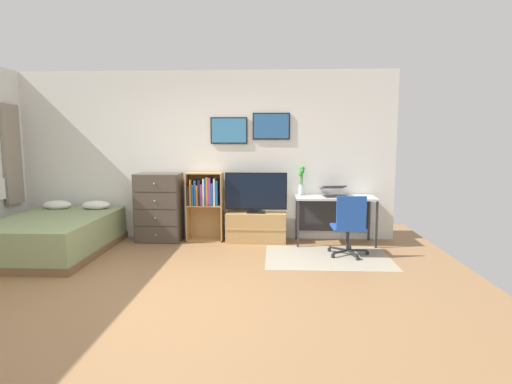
% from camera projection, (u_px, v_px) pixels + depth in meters
% --- Properties ---
extents(ground_plane, '(7.20, 7.20, 0.00)m').
position_uv_depth(ground_plane, '(168.00, 290.00, 4.44)').
color(ground_plane, '#936B44').
extents(wall_back_with_posters, '(6.12, 0.09, 2.70)m').
position_uv_depth(wall_back_with_posters, '(205.00, 155.00, 6.68)').
color(wall_back_with_posters, silver).
rests_on(wall_back_with_posters, ground_plane).
extents(area_rug, '(1.70, 1.20, 0.01)m').
position_uv_depth(area_rug, '(328.00, 257.00, 5.66)').
color(area_rug, '#9E937F').
rests_on(area_rug, ground_plane).
extents(bed, '(1.46, 2.05, 0.65)m').
position_uv_depth(bed, '(54.00, 235.00, 5.84)').
color(bed, brown).
rests_on(bed, ground_plane).
extents(dresser, '(0.71, 0.46, 1.08)m').
position_uv_depth(dresser, '(159.00, 207.00, 6.54)').
color(dresser, '#4C4238').
rests_on(dresser, ground_plane).
extents(bookshelf, '(0.57, 0.30, 1.09)m').
position_uv_depth(bookshelf, '(204.00, 199.00, 6.54)').
color(bookshelf, tan).
rests_on(bookshelf, ground_plane).
extents(tv_stand, '(0.94, 0.41, 0.47)m').
position_uv_depth(tv_stand, '(256.00, 227.00, 6.52)').
color(tv_stand, tan).
rests_on(tv_stand, ground_plane).
extents(television, '(0.97, 0.16, 0.64)m').
position_uv_depth(television, '(256.00, 193.00, 6.43)').
color(television, black).
rests_on(television, tv_stand).
extents(desk, '(1.22, 0.55, 0.74)m').
position_uv_depth(desk, '(334.00, 205.00, 6.42)').
color(desk, silver).
rests_on(desk, ground_plane).
extents(office_chair, '(0.56, 0.58, 0.86)m').
position_uv_depth(office_chair, '(349.00, 224.00, 5.64)').
color(office_chair, '#232326').
rests_on(office_chair, ground_plane).
extents(laptop, '(0.42, 0.45, 0.16)m').
position_uv_depth(laptop, '(335.00, 192.00, 6.38)').
color(laptop, '#333338').
rests_on(laptop, desk).
extents(computer_mouse, '(0.06, 0.10, 0.03)m').
position_uv_depth(computer_mouse, '(356.00, 196.00, 6.23)').
color(computer_mouse, silver).
rests_on(computer_mouse, desk).
extents(bamboo_vase, '(0.10, 0.11, 0.45)m').
position_uv_depth(bamboo_vase, '(302.00, 180.00, 6.50)').
color(bamboo_vase, silver).
rests_on(bamboo_vase, desk).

